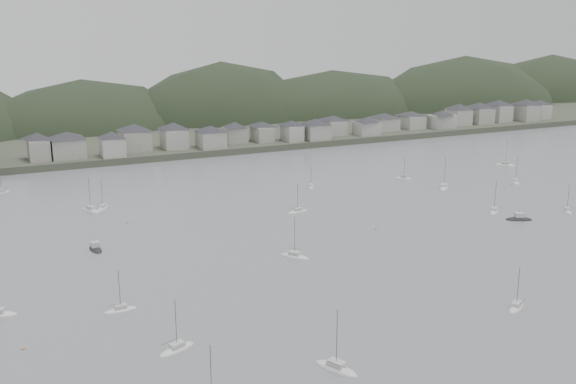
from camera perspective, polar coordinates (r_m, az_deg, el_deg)
ground at (r=149.84m, az=12.77°, el=-8.56°), size 900.00×900.00×0.00m
far_shore_land at (r=415.17m, az=-13.45°, el=6.08°), size 900.00×250.00×3.00m
forested_ridge at (r=393.58m, az=-11.83°, el=3.86°), size 851.55×103.94×102.57m
waterfront_town at (r=325.32m, az=-0.32°, el=5.61°), size 451.48×28.46×12.92m
sailboat_lead at (r=252.90m, az=-23.81°, el=-0.05°), size 7.15×6.99×10.38m
moored_fleet at (r=175.74m, az=-0.95°, el=-4.70°), size 266.44×130.88×13.04m
motor_launch_near at (r=211.38m, az=19.58°, el=-2.24°), size 8.57×6.36×3.94m
motor_launch_far at (r=180.24m, az=-16.52°, el=-4.78°), size 3.28×7.74×3.81m
mooring_buoys at (r=192.39m, az=-3.09°, el=-3.05°), size 175.57×94.09×0.70m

